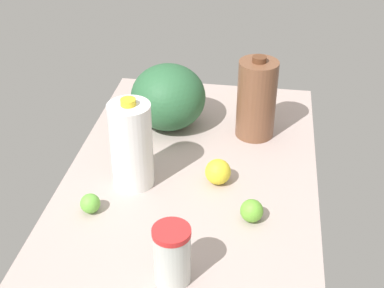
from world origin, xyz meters
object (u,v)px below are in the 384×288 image
Objects in this scene: lime_near_front at (254,105)px; lime_by_jug at (90,203)px; lime_loose at (252,211)px; chocolate_milk_jug at (256,99)px; tumbler_cup at (172,255)px; milk_jug at (131,145)px; watermelon at (168,97)px; lemon_beside_bowl at (218,172)px; orange_far_back at (255,86)px.

lime_near_front and lime_by_jug have the same top height.
lime_near_front is (-60.25, -2.56, -0.43)cm from lime_loose.
lime_by_jug is (3.13, -44.20, -0.38)cm from lime_loose.
chocolate_milk_jug is 70.67cm from tumbler_cup.
tumbler_cup is at bearing -12.87° from chocolate_milk_jug.
milk_jug is 1.10× the size of watermelon.
tumbler_cup is 40.24cm from lemon_beside_bowl.
tumbler_cup is at bearing -8.31° from orange_far_back.
lime_loose is (15.47, 10.89, -0.69)cm from lemon_beside_bowl.
lime_by_jug is at bearing -85.95° from lime_loose.
watermelon is (-34.21, 4.17, -2.10)cm from milk_jug.
chocolate_milk_jug is 5.12× the size of lime_by_jug.
milk_jug is 20.08cm from lime_by_jug.
lemon_beside_bowl is 1.22× the size of lime_loose.
chocolate_milk_jug reaches higher than milk_jug.
lime_near_front is 75.83cm from lime_by_jug.
lime_by_jug is (76.46, -41.11, -1.22)cm from orange_far_back.
lemon_beside_bowl reaches higher than lime_by_jug.
watermelon is 4.03× the size of lime_loose.
watermelon is 56.22cm from lime_loose.
watermelon is 4.66× the size of lime_near_front.
chocolate_milk_jug reaches higher than lime_near_front.
lemon_beside_bowl is (30.43, 20.57, -7.31)cm from watermelon.
milk_jug is 3.51× the size of orange_far_back.
chocolate_milk_jug is at bearing 134.07° from milk_jug.
watermelon is 29.95cm from chocolate_milk_jug.
lime_loose is 44.31cm from lime_by_jug.
chocolate_milk_jug is at bearing 87.52° from watermelon.
lime_loose is (11.69, 35.63, -10.11)cm from milk_jug.
lemon_beside_bowl is at bearing 34.05° from watermelon.
lime_by_jug is at bearing -30.02° from milk_jug.
tumbler_cup reaches higher than lime_by_jug.
orange_far_back is (-57.86, 7.81, 0.15)cm from lemon_beside_bowl.
watermelon is at bearing 165.44° from lime_by_jug.
chocolate_milk_jug reaches higher than tumbler_cup.
orange_far_back reaches higher than lime_by_jug.
lime_loose is at bearing 94.05° from lime_by_jug.
lime_loose is 1.16× the size of lime_near_front.
orange_far_back is (-28.72, -1.46, -9.47)cm from chocolate_milk_jug.
orange_far_back is (-27.43, 28.37, -7.17)cm from watermelon.
watermelon reaches higher than lime_by_jug.
lemon_beside_bowl is 0.96× the size of orange_far_back.
lime_near_front is (-84.30, 14.76, -5.07)cm from tumbler_cup.
chocolate_milk_jug is 32.05cm from lemon_beside_bowl.
watermelon is 1.64× the size of tumbler_cup.
tumbler_cup is (69.96, 14.15, -3.37)cm from watermelon.
lemon_beside_bowl is at bearing -17.64° from chocolate_milk_jug.
lime_near_front is at bearing 145.74° from milk_jug.
tumbler_cup is (68.67, -15.69, -5.67)cm from chocolate_milk_jug.
milk_jug is 4.44× the size of lime_loose.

